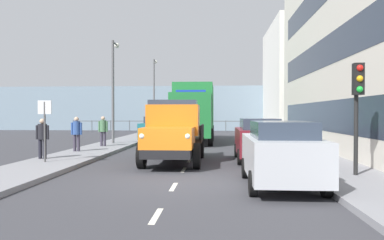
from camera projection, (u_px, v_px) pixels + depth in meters
The scene contains 21 objects.
ground_plane at pixel (197, 148), 20.62m from camera, with size 80.00×80.00×0.00m, color #38383D.
sidewalk_left at pixel (288, 147), 20.29m from camera, with size 2.41×36.94×0.15m, color gray.
sidewalk_right at pixel (108, 146), 20.96m from camera, with size 2.41×36.94×0.15m, color gray.
road_centreline_markings at pixel (196, 149), 20.19m from camera, with size 0.12×32.61×0.01m.
building_far_block at pixel (314, 80), 35.64m from camera, with size 8.35×11.23×10.28m.
sea_horizon at pixel (207, 108), 42.00m from camera, with size 80.00×0.80×5.00m, color gray.
seawall_railing at pixel (206, 123), 38.43m from camera, with size 28.08×0.08×1.20m.
truck_vintage_orange at pixel (173, 133), 14.29m from camera, with size 2.17×5.64×2.43m.
lorry_cargo_green at pixel (194, 111), 24.85m from camera, with size 2.58×8.20×3.87m.
car_silver_kerbside_near at pixel (281, 153), 9.81m from camera, with size 1.84×3.96×1.72m.
car_maroon_kerbside_1 at pixel (259, 139), 15.07m from camera, with size 1.82×3.90×1.72m.
car_teal_oppositeside_0 at pixel (158, 129), 24.75m from camera, with size 1.93×4.07×1.72m.
car_black_oppositeside_1 at pixel (169, 126), 30.81m from camera, with size 1.88×4.29×1.72m.
car_grey_oppositeside_2 at pixel (176, 124), 36.11m from camera, with size 1.95×4.05×1.72m.
pedestrian_couple_a at pixel (42, 135), 14.63m from camera, with size 0.53×0.34×1.57m.
pedestrian_by_lamp at pixel (77, 131), 17.51m from camera, with size 0.53×0.34×1.61m.
pedestrian_in_dark_coat at pixel (103, 129), 20.29m from camera, with size 0.53×0.34×1.62m.
traffic_light_near at pixel (358, 94), 10.65m from camera, with size 0.28×0.41×3.20m.
lamp_post_promenade at pixel (114, 82), 22.43m from camera, with size 0.32×1.14×6.13m.
lamp_post_far at pixel (154, 89), 35.21m from camera, with size 0.32×1.14×6.87m.
street_sign at pixel (45, 120), 13.67m from camera, with size 0.50×0.07×2.25m.
Camera 1 is at (-1.14, 10.64, 1.93)m, focal length 35.05 mm.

